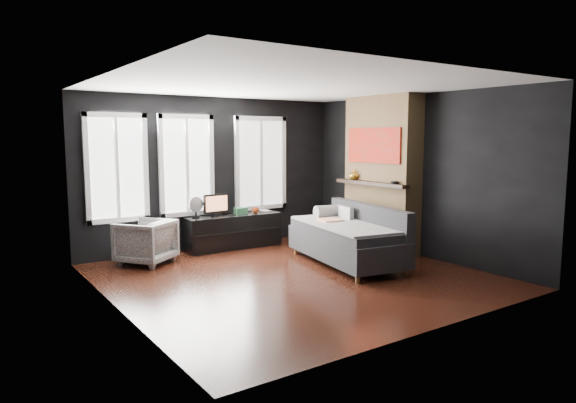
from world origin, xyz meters
TOP-DOWN VIEW (x-y plane):
  - floor at (0.00, 0.00)m, footprint 5.00×5.00m
  - ceiling at (0.00, 0.00)m, footprint 5.00×5.00m
  - wall_back at (0.00, 2.50)m, footprint 5.00×0.02m
  - wall_left at (-2.50, 0.00)m, footprint 0.02×5.00m
  - wall_right at (2.50, 0.00)m, footprint 0.02×5.00m
  - windows at (-0.45, 2.46)m, footprint 4.00×0.16m
  - fireplace at (2.30, 0.60)m, footprint 0.70×1.62m
  - sofa at (1.10, 0.14)m, footprint 1.45×2.34m
  - stripe_pillow at (1.41, 0.50)m, footprint 0.13×0.36m
  - armchair at (-1.49, 1.95)m, footprint 1.02×1.01m
  - media_console at (0.20, 2.24)m, footprint 1.77×0.59m
  - monitor at (-0.10, 2.26)m, footprint 0.50×0.14m
  - desk_fan at (-0.48, 2.28)m, footprint 0.29×0.29m
  - mug at (0.66, 2.18)m, footprint 0.13×0.11m
  - book at (0.83, 2.27)m, footprint 0.17×0.04m
  - storage_box at (0.36, 2.20)m, footprint 0.23×0.15m
  - mantel_vase at (2.05, 1.05)m, footprint 0.24×0.25m
  - mantel_clock at (2.05, 0.05)m, footprint 0.16×0.16m

SIDE VIEW (x-z plane):
  - floor at x=0.00m, z-range 0.00..0.00m
  - media_console at x=0.20m, z-range 0.00..0.61m
  - armchair at x=-1.49m, z-range 0.00..0.77m
  - sofa at x=1.10m, z-range 0.00..0.94m
  - storage_box at x=0.36m, z-range 0.61..0.73m
  - mug at x=0.66m, z-range 0.61..0.73m
  - stripe_pillow at x=1.41m, z-range 0.50..0.85m
  - book at x=0.83m, z-range 0.61..0.84m
  - desk_fan at x=-0.48m, z-range 0.61..0.98m
  - monitor at x=-0.10m, z-range 0.61..1.05m
  - mantel_clock at x=2.05m, z-range 1.23..1.27m
  - mantel_vase at x=2.05m, z-range 1.23..1.42m
  - wall_back at x=0.00m, z-range 0.00..2.70m
  - wall_left at x=-2.50m, z-range 0.00..2.70m
  - wall_right at x=2.50m, z-range 0.00..2.70m
  - fireplace at x=2.30m, z-range 0.00..2.70m
  - windows at x=-0.45m, z-range 1.50..3.26m
  - ceiling at x=0.00m, z-range 2.70..2.70m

